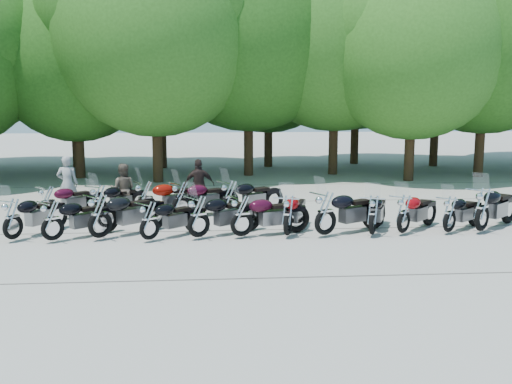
{
  "coord_description": "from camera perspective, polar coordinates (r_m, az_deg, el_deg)",
  "views": [
    {
      "loc": [
        -1.27,
        -15.07,
        3.84
      ],
      "look_at": [
        0.0,
        1.5,
        1.1
      ],
      "focal_mm": 42.0,
      "sensor_mm": 36.0,
      "label": 1
    }
  ],
  "objects": [
    {
      "name": "motorcycle_5",
      "position": [
        15.94,
        -1.35,
        -2.16
      ],
      "size": [
        2.42,
        1.48,
        1.31
      ],
      "primitive_type": null,
      "rotation": [
        0.0,
        0.0,
        1.93
      ],
      "color": "#310618",
      "rests_on": "ground"
    },
    {
      "name": "tree_4",
      "position": [
        28.36,
        -0.74,
        15.01
      ],
      "size": [
        9.13,
        9.13,
        11.2
      ],
      "color": "#3A2614",
      "rests_on": "ground"
    },
    {
      "name": "motorcycle_8",
      "position": [
        16.46,
        11.08,
        -2.04
      ],
      "size": [
        1.53,
        2.34,
        1.27
      ],
      "primitive_type": null,
      "rotation": [
        0.0,
        0.0,
        2.73
      ],
      "color": "black",
      "rests_on": "ground"
    },
    {
      "name": "motorcycle_7",
      "position": [
        16.17,
        6.64,
        -1.89
      ],
      "size": [
        2.54,
        1.87,
        1.41
      ],
      "primitive_type": null,
      "rotation": [
        0.0,
        0.0,
        2.08
      ],
      "color": "black",
      "rests_on": "ground"
    },
    {
      "name": "tree_3",
      "position": [
        26.53,
        -9.66,
        14.6
      ],
      "size": [
        8.7,
        8.7,
        10.67
      ],
      "color": "#3A2614",
      "rests_on": "ground"
    },
    {
      "name": "tree_14",
      "position": [
        33.44,
        16.97,
        12.37
      ],
      "size": [
        8.02,
        8.02,
        9.84
      ],
      "color": "#3A2614",
      "rests_on": "ground"
    },
    {
      "name": "ground",
      "position": [
        15.6,
        0.42,
        -4.88
      ],
      "size": [
        90.0,
        90.0,
        0.0
      ],
      "primitive_type": "plane",
      "color": "gray",
      "rests_on": "ground"
    },
    {
      "name": "tree_7",
      "position": [
        29.72,
        21.07,
        13.67
      ],
      "size": [
        8.79,
        8.79,
        10.79
      ],
      "color": "#3A2614",
      "rests_on": "ground"
    },
    {
      "name": "tree_6",
      "position": [
        27.42,
        14.79,
        13.18
      ],
      "size": [
        8.0,
        8.0,
        9.82
      ],
      "color": "#3A2614",
      "rests_on": "ground"
    },
    {
      "name": "motorcycle_10",
      "position": [
        17.29,
        17.97,
        -1.92
      ],
      "size": [
        2.02,
        1.84,
        1.19
      ],
      "primitive_type": null,
      "rotation": [
        0.0,
        0.0,
        2.27
      ],
      "color": "black",
      "rests_on": "ground"
    },
    {
      "name": "motorcycle_13",
      "position": [
        18.7,
        -14.72,
        -0.83
      ],
      "size": [
        1.95,
        2.16,
        1.26
      ],
      "primitive_type": null,
      "rotation": [
        0.0,
        0.0,
        2.45
      ],
      "color": "black",
      "rests_on": "ground"
    },
    {
      "name": "motorcycle_9",
      "position": [
        16.83,
        13.9,
        -1.91
      ],
      "size": [
        2.06,
        2.05,
        1.26
      ],
      "primitive_type": null,
      "rotation": [
        0.0,
        0.0,
        2.35
      ],
      "color": "#8B050A",
      "rests_on": "ground"
    },
    {
      "name": "motorcycle_1",
      "position": [
        16.38,
        -18.84,
        -2.47
      ],
      "size": [
        2.13,
        1.94,
        1.25
      ],
      "primitive_type": null,
      "rotation": [
        0.0,
        0.0,
        2.27
      ],
      "color": "black",
      "rests_on": "ground"
    },
    {
      "name": "motorcycle_11",
      "position": [
        17.66,
        20.76,
        -1.43
      ],
      "size": [
        2.43,
        2.27,
        1.44
      ],
      "primitive_type": null,
      "rotation": [
        0.0,
        0.0,
        2.29
      ],
      "color": "black",
      "rests_on": "ground"
    },
    {
      "name": "tree_13",
      "position": [
        33.58,
        9.59,
        12.98
      ],
      "size": [
        8.31,
        8.31,
        10.2
      ],
      "color": "#3A2614",
      "rests_on": "ground"
    },
    {
      "name": "motorcycle_3",
      "position": [
        15.83,
        -10.13,
        -2.59
      ],
      "size": [
        2.03,
        1.87,
        1.2
      ],
      "primitive_type": null,
      "rotation": [
        0.0,
        0.0,
        2.28
      ],
      "color": "black",
      "rests_on": "ground"
    },
    {
      "name": "motorcycle_12",
      "position": [
        19.11,
        -19.18,
        -0.88
      ],
      "size": [
        2.09,
        1.92,
        1.23
      ],
      "primitive_type": null,
      "rotation": [
        0.0,
        0.0,
        2.28
      ],
      "color": "#38071A",
      "rests_on": "ground"
    },
    {
      "name": "motorcycle_16",
      "position": [
        18.45,
        -2.49,
        -0.52
      ],
      "size": [
        2.4,
        1.92,
        1.35
      ],
      "primitive_type": null,
      "rotation": [
        0.0,
        0.0,
        2.15
      ],
      "color": "black",
      "rests_on": "ground"
    },
    {
      "name": "rider_2",
      "position": [
        19.83,
        -5.44,
        0.67
      ],
      "size": [
        1.05,
        0.52,
        1.72
      ],
      "primitive_type": "imported",
      "rotation": [
        0.0,
        0.0,
        3.24
      ],
      "color": "black",
      "rests_on": "ground"
    },
    {
      "name": "rider_1",
      "position": [
        19.49,
        -12.56,
        0.24
      ],
      "size": [
        0.84,
        0.68,
        1.65
      ],
      "primitive_type": "imported",
      "rotation": [
        0.0,
        0.0,
        3.08
      ],
      "color": "brown",
      "rests_on": "ground"
    },
    {
      "name": "motorcycle_2",
      "position": [
        16.27,
        -14.66,
        -2.08
      ],
      "size": [
        2.35,
        2.19,
        1.39
      ],
      "primitive_type": null,
      "rotation": [
        0.0,
        0.0,
        2.29
      ],
      "color": "black",
      "rests_on": "ground"
    },
    {
      "name": "tree_10",
      "position": [
        32.85,
        -17.11,
        12.12
      ],
      "size": [
        7.78,
        7.78,
        9.55
      ],
      "color": "#3A2614",
      "rests_on": "ground"
    },
    {
      "name": "motorcycle_6",
      "position": [
        16.07,
        3.06,
        -2.12
      ],
      "size": [
        1.45,
        2.39,
        1.29
      ],
      "primitive_type": null,
      "rotation": [
        0.0,
        0.0,
        2.79
      ],
      "color": "#7D0408",
      "rests_on": "ground"
    },
    {
      "name": "tree_12",
      "position": [
        31.74,
        1.2,
        12.76
      ],
      "size": [
        7.88,
        7.88,
        9.67
      ],
      "color": "#3A2614",
      "rests_on": "ground"
    },
    {
      "name": "rider_0",
      "position": [
        20.49,
        -17.52,
        0.75
      ],
      "size": [
        0.68,
        0.45,
        1.85
      ],
      "primitive_type": "imported",
      "rotation": [
        0.0,
        0.0,
        3.15
      ],
      "color": "#98989A",
      "rests_on": "ground"
    },
    {
      "name": "tree_2",
      "position": [
        28.58,
        -16.84,
        11.92
      ],
      "size": [
        7.31,
        7.31,
        8.97
      ],
      "color": "#3A2614",
      "rests_on": "ground"
    },
    {
      "name": "motorcycle_14",
      "position": [
        18.55,
        -10.47,
        -0.59
      ],
      "size": [
        2.51,
        1.67,
        1.37
      ],
      "primitive_type": null,
      "rotation": [
        0.0,
        0.0,
        1.99
      ],
      "color": "maroon",
      "rests_on": "ground"
    },
    {
      "name": "motorcycle_15",
      "position": [
        18.54,
        -7.11,
        -0.59
      ],
      "size": [
        2.37,
        1.78,
        1.32
      ],
      "primitive_type": null,
      "rotation": [
        0.0,
        0.0,
        2.09
      ],
      "color": "#39071B",
      "rests_on": "ground"
    },
    {
      "name": "motorcycle_4",
      "position": [
        15.9,
        -5.49,
        -2.21
      ],
      "size": [
        2.36,
        1.87,
        1.33
      ],
      "primitive_type": null,
      "rotation": [
        0.0,
        0.0,
        2.14
      ],
      "color": "black",
      "rests_on": "ground"
    },
    {
      "name": "tree_5",
      "position": [
        29.01,
        7.58,
        14.68
      ],
      "size": [
        9.04,
        9.04,
        11.1
      ],
      "color": "#3A2614",
      "rests_on": "ground"
    },
    {
      "name": "motorcycle_0",
      "position": [
        16.86,
        -22.19,
        -2.27
      ],
      "size": [
        1.7,
        2.33,
        1.29
      ],
      "primitive_type": null,
      "rotation": [
        0.0,
        0.0,
        2.64
      ],
      "color": "black",
      "rests_on": "ground"
    },
    {
      "name": "tree_11",
      "position": [
        31.64,
        -9.11,
        12.24
      ],
      "size": [
        7.56,
        7.56,
        9.28
      ],
      "color": "#3A2614",
      "rests_on": "ground"
    }
  ]
}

